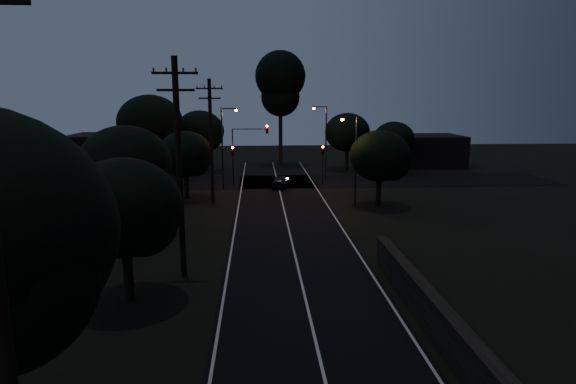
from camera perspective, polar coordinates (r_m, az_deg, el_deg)
road_surface at (r=41.13m, az=-0.64°, el=-1.44°), size 60.00×70.00×0.03m
utility_pole_mid at (r=24.48m, az=-12.79°, el=3.09°), size 2.20×0.30×11.00m
utility_pole_far at (r=41.28m, az=-9.11°, el=6.16°), size 2.20×0.30×10.50m
tree_left_b at (r=22.15m, az=-18.51°, el=-2.06°), size 5.13×5.13×6.52m
tree_left_c at (r=32.18m, az=-18.39°, el=2.92°), size 5.79×5.79×7.32m
tree_left_d at (r=43.59m, az=-11.88°, el=4.29°), size 4.79×4.79×6.08m
tree_far_nw at (r=59.35m, az=-10.20°, el=6.99°), size 5.82×5.82×7.37m
tree_far_w at (r=56.09m, az=-15.78°, el=7.76°), size 7.24×7.24×9.23m
tree_far_ne at (r=60.07m, az=7.24°, el=6.92°), size 5.55×5.55×7.03m
tree_far_e at (r=58.39m, az=12.61°, el=6.03°), size 4.82×4.82×6.12m
tree_right_a at (r=40.48m, az=11.11°, el=4.05°), size 5.00×5.00×6.36m
tall_pine at (r=64.02m, az=-0.91°, el=12.80°), size 6.53×6.53×14.85m
building_left at (r=63.88m, az=-19.97°, el=4.48°), size 10.00×8.00×4.40m
building_right at (r=66.15m, az=15.94°, el=4.76°), size 9.00×7.00×4.00m
signal_left at (r=49.38m, az=-6.54°, el=3.98°), size 0.28×0.35×4.10m
signal_right at (r=49.78m, az=4.12°, el=4.09°), size 0.28×0.35×4.10m
signal_mast at (r=49.16m, az=-4.61°, el=5.75°), size 3.70×0.35×6.25m
streetlight_a at (r=47.25m, az=-7.57°, el=5.82°), size 1.66×0.26×8.00m
streetlight_b at (r=53.64m, az=4.32°, el=6.54°), size 1.66×0.26×8.00m
streetlight_c at (r=40.02m, az=7.83°, el=4.40°), size 1.46×0.26×7.50m
car at (r=48.54m, az=-0.97°, el=1.26°), size 1.94×3.74×1.22m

